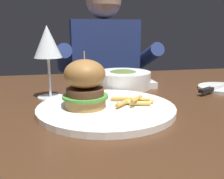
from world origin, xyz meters
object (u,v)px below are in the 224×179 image
at_px(table_knife, 216,88).
at_px(burger_sandwich, 85,84).
at_px(main_plate, 106,108).
at_px(bread_plate, 224,88).
at_px(wine_glass, 48,44).
at_px(butter_dish, 139,84).
at_px(soup_bowl, 123,79).
at_px(diner_person, 104,95).

bearing_deg(table_knife, burger_sandwich, -164.20).
relative_size(main_plate, bread_plate, 2.05).
relative_size(main_plate, burger_sandwich, 2.53).
distance_m(main_plate, bread_plate, 0.43).
bearing_deg(table_knife, wine_glass, 175.72).
height_order(wine_glass, butter_dish, wine_glass).
xyz_separation_m(bread_plate, soup_bowl, (-0.30, 0.10, 0.02)).
xyz_separation_m(bread_plate, butter_dish, (-0.25, 0.09, 0.01)).
relative_size(wine_glass, butter_dish, 1.99).
relative_size(burger_sandwich, table_knife, 0.67).
relative_size(main_plate, table_knife, 1.70).
bearing_deg(butter_dish, soup_bowl, 172.51).
bearing_deg(bread_plate, table_knife, -152.77).
distance_m(bread_plate, diner_person, 0.76).
xyz_separation_m(wine_glass, diner_person, (0.27, 0.68, -0.32)).
distance_m(main_plate, diner_person, 0.86).
bearing_deg(wine_glass, butter_dish, 15.61).
relative_size(wine_glass, soup_bowl, 1.09).
relative_size(burger_sandwich, diner_person, 0.11).
distance_m(burger_sandwich, wine_glass, 0.19).
height_order(bread_plate, diner_person, diner_person).
relative_size(table_knife, diner_person, 0.16).
bearing_deg(butter_dish, table_knife, -29.69).
relative_size(bread_plate, butter_dish, 1.56).
xyz_separation_m(butter_dish, diner_person, (-0.01, 0.60, -0.19)).
bearing_deg(diner_person, soup_bowl, -93.98).
bearing_deg(burger_sandwich, butter_dish, 48.75).
relative_size(main_plate, butter_dish, 3.20).
bearing_deg(soup_bowl, diner_person, 86.02).
height_order(main_plate, bread_plate, main_plate).
distance_m(main_plate, wine_glass, 0.24).
relative_size(main_plate, wine_glass, 1.61).
bearing_deg(burger_sandwich, soup_bowl, 58.24).
xyz_separation_m(main_plate, bread_plate, (0.40, 0.14, -0.00)).
relative_size(wine_glass, bread_plate, 1.27).
distance_m(bread_plate, table_knife, 0.05).
bearing_deg(table_knife, soup_bowl, 154.51).
distance_m(wine_glass, bread_plate, 0.55).
xyz_separation_m(main_plate, table_knife, (0.36, 0.11, 0.01)).
bearing_deg(butter_dish, bread_plate, -20.68).
height_order(burger_sandwich, table_knife, burger_sandwich).
bearing_deg(main_plate, soup_bowl, 67.12).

